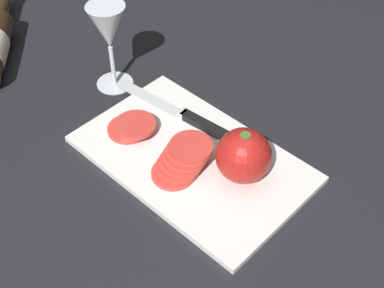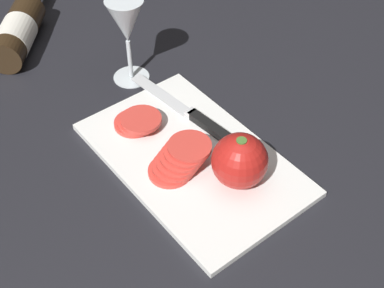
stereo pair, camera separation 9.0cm
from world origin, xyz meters
TOP-DOWN VIEW (x-y plane):
  - ground_plane at (0.00, 0.00)m, footprint 3.00×3.00m
  - cutting_board at (0.07, -0.01)m, footprint 0.40×0.24m
  - wine_bottle at (-0.43, -0.09)m, footprint 0.27×0.25m
  - wine_glass at (-0.19, 0.03)m, footprint 0.07×0.07m
  - whole_tomato at (0.16, 0.01)m, footprint 0.09×0.09m
  - knife at (0.02, 0.05)m, footprint 0.28×0.05m
  - tomato_slice_stack_near at (-0.05, -0.04)m, footprint 0.09×0.08m
  - tomato_slice_stack_far at (0.08, -0.05)m, footprint 0.08×0.11m

SIDE VIEW (x-z plane):
  - ground_plane at x=0.00m, z-range 0.00..0.00m
  - cutting_board at x=0.07m, z-range 0.00..0.01m
  - knife at x=0.02m, z-range 0.01..0.02m
  - tomato_slice_stack_near at x=-0.05m, z-range 0.01..0.03m
  - tomato_slice_stack_far at x=0.08m, z-range 0.01..0.06m
  - wine_bottle at x=-0.43m, z-range 0.00..0.07m
  - whole_tomato at x=0.16m, z-range 0.01..0.10m
  - wine_glass at x=-0.19m, z-range 0.04..0.21m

